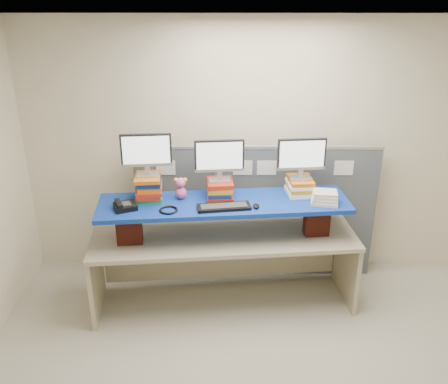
{
  "coord_description": "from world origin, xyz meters",
  "views": [
    {
      "loc": [
        -0.31,
        -3.08,
        3.17
      ],
      "look_at": [
        -0.34,
        1.22,
        1.26
      ],
      "focal_mm": 40.0,
      "sensor_mm": 36.0,
      "label": 1
    }
  ],
  "objects_px": {
    "desk": "(224,250)",
    "monitor_right": "(301,156)",
    "blue_board": "(224,204)",
    "monitor_left": "(146,152)",
    "monitor_center": "(219,158)",
    "keyboard": "(224,207)",
    "desk_phone": "(125,206)"
  },
  "relations": [
    {
      "from": "monitor_left",
      "to": "monitor_center",
      "type": "xyz_separation_m",
      "value": [
        0.67,
        0.07,
        -0.08
      ]
    },
    {
      "from": "monitor_right",
      "to": "keyboard",
      "type": "relative_size",
      "value": 0.92
    },
    {
      "from": "desk",
      "to": "monitor_right",
      "type": "xyz_separation_m",
      "value": [
        0.74,
        0.19,
        0.92
      ]
    },
    {
      "from": "blue_board",
      "to": "monitor_left",
      "type": "bearing_deg",
      "value": 170.53
    },
    {
      "from": "monitor_center",
      "to": "keyboard",
      "type": "relative_size",
      "value": 0.92
    },
    {
      "from": "blue_board",
      "to": "desk",
      "type": "bearing_deg",
      "value": -5.67
    },
    {
      "from": "desk",
      "to": "monitor_right",
      "type": "distance_m",
      "value": 1.2
    },
    {
      "from": "desk",
      "to": "blue_board",
      "type": "relative_size",
      "value": 1.11
    },
    {
      "from": "monitor_right",
      "to": "desk_phone",
      "type": "bearing_deg",
      "value": -173.42
    },
    {
      "from": "desk",
      "to": "blue_board",
      "type": "xyz_separation_m",
      "value": [
        -0.0,
        0.0,
        0.51
      ]
    },
    {
      "from": "desk",
      "to": "monitor_left",
      "type": "bearing_deg",
      "value": 170.53
    },
    {
      "from": "keyboard",
      "to": "monitor_center",
      "type": "bearing_deg",
      "value": 90.81
    },
    {
      "from": "desk",
      "to": "desk_phone",
      "type": "xyz_separation_m",
      "value": [
        -0.92,
        -0.17,
        0.56
      ]
    },
    {
      "from": "blue_board",
      "to": "monitor_left",
      "type": "xyz_separation_m",
      "value": [
        -0.72,
        0.05,
        0.5
      ]
    },
    {
      "from": "desk_phone",
      "to": "monitor_center",
      "type": "bearing_deg",
      "value": -5.96
    },
    {
      "from": "monitor_center",
      "to": "monitor_right",
      "type": "relative_size",
      "value": 1.0
    },
    {
      "from": "monitor_right",
      "to": "desk_phone",
      "type": "relative_size",
      "value": 1.89
    },
    {
      "from": "desk_phone",
      "to": "desk",
      "type": "bearing_deg",
      "value": -13.53
    },
    {
      "from": "blue_board",
      "to": "monitor_center",
      "type": "xyz_separation_m",
      "value": [
        -0.04,
        0.11,
        0.42
      ]
    },
    {
      "from": "monitor_right",
      "to": "monitor_left",
      "type": "bearing_deg",
      "value": 180.0
    },
    {
      "from": "monitor_left",
      "to": "monitor_right",
      "type": "distance_m",
      "value": 1.47
    },
    {
      "from": "desk",
      "to": "monitor_center",
      "type": "bearing_deg",
      "value": 105.42
    },
    {
      "from": "monitor_center",
      "to": "monitor_left",
      "type": "bearing_deg",
      "value": 180.0
    },
    {
      "from": "keyboard",
      "to": "desk_phone",
      "type": "xyz_separation_m",
      "value": [
        -0.92,
        -0.02,
        0.02
      ]
    },
    {
      "from": "keyboard",
      "to": "desk",
      "type": "bearing_deg",
      "value": 81.2
    },
    {
      "from": "monitor_left",
      "to": "desk_phone",
      "type": "bearing_deg",
      "value": -138.28
    },
    {
      "from": "desk_phone",
      "to": "monitor_right",
      "type": "bearing_deg",
      "value": -11.62
    },
    {
      "from": "blue_board",
      "to": "monitor_right",
      "type": "relative_size",
      "value": 5.08
    },
    {
      "from": "monitor_left",
      "to": "monitor_center",
      "type": "distance_m",
      "value": 0.68
    },
    {
      "from": "desk",
      "to": "monitor_left",
      "type": "distance_m",
      "value": 1.24
    },
    {
      "from": "monitor_left",
      "to": "monitor_center",
      "type": "relative_size",
      "value": 1.0
    },
    {
      "from": "desk",
      "to": "monitor_right",
      "type": "relative_size",
      "value": 5.66
    }
  ]
}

